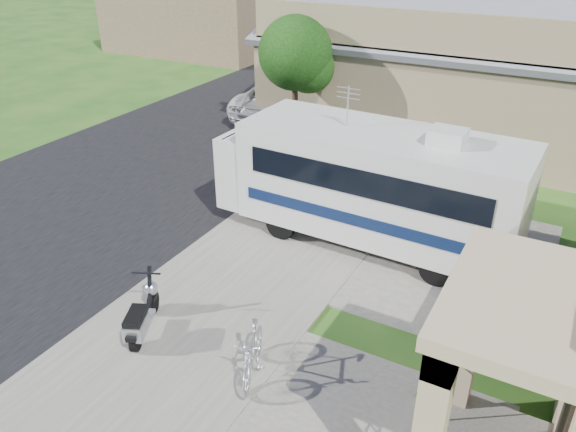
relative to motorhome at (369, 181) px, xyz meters
The scene contains 17 objects.
ground 4.80m from the motorhome, 98.30° to the right, with size 120.00×120.00×0.00m, color #1C4613.
street_slab 9.98m from the motorhome, 145.85° to the left, with size 9.00×80.00×0.02m, color black.
sidewalk_slab 5.99m from the motorhome, 106.63° to the left, with size 4.00×80.00×0.06m, color #5C5953.
driveway_slab 1.82m from the motorhome, ahead, with size 7.00×6.00×0.05m, color #5C5953.
walk_slab 6.17m from the motorhome, 66.77° to the right, with size 4.00×3.00×0.05m, color #5C5953.
warehouse 9.53m from the motorhome, 93.93° to the left, with size 12.50×8.40×5.04m.
distant_bldg_far 24.88m from the motorhome, 135.20° to the left, with size 10.00×8.00×4.00m, color brown.
distant_bldg_near 33.42m from the motorhome, 117.93° to the left, with size 8.00×7.00×3.20m, color #806C50.
street_tree_a 6.52m from the motorhome, 133.52° to the left, with size 2.44×2.40×4.58m.
street_tree_b 15.32m from the motorhome, 106.61° to the left, with size 2.44×2.40×4.73m.
motorhome is the anchor object (origin of this frame).
shrub 5.30m from the motorhome, 29.44° to the right, with size 1.87×1.79×2.30m.
scooter 6.15m from the motorhome, 113.29° to the right, with size 0.92×1.55×1.08m.
bicycle 5.58m from the motorhome, 89.38° to the right, with size 0.46×1.61×0.97m, color #B1B2B9.
pickup_truck 10.53m from the motorhome, 130.02° to the left, with size 2.56×5.55×1.54m, color silver.
van 17.25m from the motorhome, 115.21° to the left, with size 2.38×5.85×1.70m, color silver.
garden_hose 5.73m from the motorhome, 57.42° to the right, with size 0.40×0.40×0.18m, color #155E12.
Camera 1 is at (4.86, -7.26, 7.22)m, focal length 35.00 mm.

